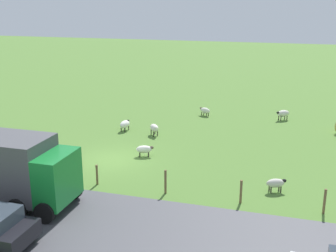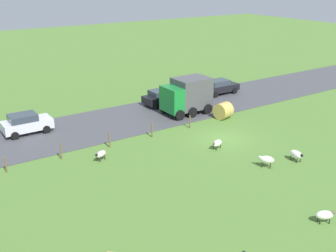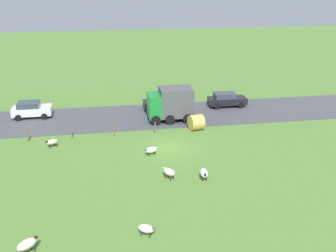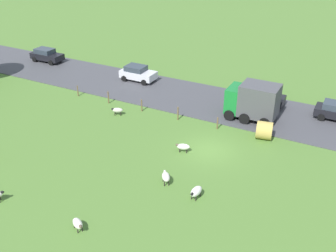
% 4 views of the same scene
% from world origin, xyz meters
% --- Properties ---
extents(ground_plane, '(160.00, 160.00, 0.00)m').
position_xyz_m(ground_plane, '(0.00, 0.00, 0.00)').
color(ground_plane, '#517A33').
extents(road_strip, '(8.00, 80.00, 0.06)m').
position_xyz_m(road_strip, '(8.51, 0.00, 0.03)').
color(road_strip, '#47474C').
rests_on(road_strip, ground_plane).
extents(sheep_0, '(1.11, 1.03, 0.83)m').
position_xyz_m(sheep_0, '(-5.51, 0.96, 0.56)').
color(sheep_0, silver).
rests_on(sheep_0, ground_plane).
extents(sheep_1, '(1.14, 1.21, 0.84)m').
position_xyz_m(sheep_1, '(-12.46, 9.81, 0.56)').
color(sheep_1, silver).
rests_on(sheep_1, ground_plane).
extents(sheep_2, '(1.25, 0.67, 0.79)m').
position_xyz_m(sheep_2, '(-5.98, -1.54, 0.50)').
color(sheep_2, white).
rests_on(sheep_2, ground_plane).
extents(sheep_3, '(0.77, 1.16, 0.70)m').
position_xyz_m(sheep_3, '(-1.20, 1.74, 0.46)').
color(sheep_3, white).
rests_on(sheep_3, ground_plane).
extents(sheep_4, '(0.82, 1.10, 0.72)m').
position_xyz_m(sheep_4, '(1.82, 9.98, 0.49)').
color(sheep_4, beige).
rests_on(sheep_4, ground_plane).
extents(sheep_5, '(0.89, 1.09, 0.71)m').
position_xyz_m(sheep_5, '(-11.99, 3.38, 0.46)').
color(sheep_5, silver).
rests_on(sheep_5, ground_plane).
extents(hay_bale_1, '(1.70, 1.53, 1.49)m').
position_xyz_m(hay_bale_1, '(3.88, -3.26, 0.75)').
color(hay_bale_1, tan).
rests_on(hay_bale_1, ground_plane).
extents(fence_post_0, '(0.12, 0.12, 1.11)m').
position_xyz_m(fence_post_0, '(3.59, -3.07, 0.56)').
color(fence_post_0, brown).
rests_on(fence_post_0, ground_plane).
extents(fence_post_1, '(0.12, 0.12, 1.11)m').
position_xyz_m(fence_post_1, '(3.59, 0.76, 0.56)').
color(fence_post_1, brown).
rests_on(fence_post_1, ground_plane).
extents(fence_post_2, '(0.12, 0.12, 1.27)m').
position_xyz_m(fence_post_2, '(3.59, 4.59, 0.63)').
color(fence_post_2, brown).
rests_on(fence_post_2, ground_plane).
extents(fence_post_3, '(0.12, 0.12, 1.19)m').
position_xyz_m(fence_post_3, '(3.59, 8.42, 0.60)').
color(fence_post_3, brown).
rests_on(fence_post_3, ground_plane).
extents(fence_post_4, '(0.12, 0.12, 1.24)m').
position_xyz_m(fence_post_4, '(3.59, 12.25, 0.62)').
color(fence_post_4, brown).
rests_on(fence_post_4, ground_plane).
extents(truck_0, '(2.82, 4.48, 3.36)m').
position_xyz_m(truck_0, '(6.85, -1.31, 1.84)').
color(truck_0, '#197F33').
rests_on(truck_0, road_strip).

